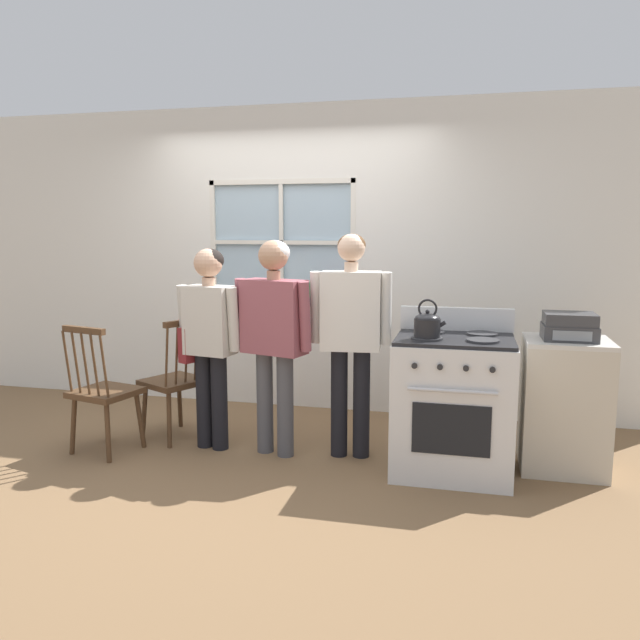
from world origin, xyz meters
TOP-DOWN VIEW (x-y plane):
  - ground_plane at (0.00, 0.00)m, footprint 16.00×16.00m
  - wall_back at (0.01, 1.40)m, footprint 6.40×0.16m
  - chair_by_window at (-0.66, 0.31)m, footprint 0.55×0.55m
  - chair_near_wall at (-1.02, -0.10)m, footprint 0.50×0.49m
  - person_elderly_left at (-0.29, 0.17)m, footprint 0.51×0.27m
  - person_teen_center at (0.20, 0.16)m, footprint 0.61×0.33m
  - person_adult_right at (0.74, 0.24)m, footprint 0.58×0.25m
  - stove at (1.46, 0.12)m, footprint 0.78×0.68m
  - kettle at (1.29, -0.01)m, footprint 0.21×0.17m
  - potted_plant at (0.17, 1.31)m, footprint 0.12×0.12m
  - handbag at (-0.45, 0.21)m, footprint 0.24×0.24m
  - side_counter at (2.20, 0.35)m, footprint 0.55×0.50m
  - stereo at (2.20, 0.33)m, footprint 0.34×0.29m

SIDE VIEW (x-z plane):
  - ground_plane at x=0.00m, z-range 0.00..0.00m
  - chair_by_window at x=-0.66m, z-range -0.03..0.92m
  - chair_near_wall at x=-1.02m, z-range -0.03..0.92m
  - side_counter at x=2.20m, z-range 0.00..0.90m
  - stove at x=1.46m, z-range -0.07..1.01m
  - handbag at x=-0.45m, z-range 0.63..0.94m
  - person_elderly_left at x=-0.29m, z-range 0.16..1.65m
  - person_teen_center at x=0.20m, z-range 0.18..1.73m
  - person_adult_right at x=0.74m, z-range 0.16..1.76m
  - stereo at x=2.20m, z-range 0.90..1.08m
  - kettle at x=1.29m, z-range 0.90..1.15m
  - potted_plant at x=0.17m, z-range 0.88..1.19m
  - wall_back at x=0.01m, z-range -0.01..2.69m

